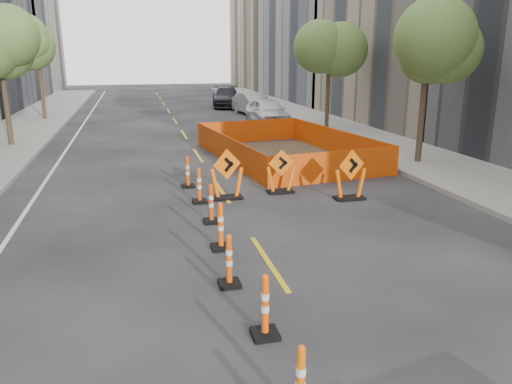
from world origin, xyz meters
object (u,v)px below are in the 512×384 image
object	(u,v)px
chevron_sign_left	(227,174)
chevron_sign_right	(351,175)
channelizer_3	(265,306)
channelizer_6	(211,203)
channelizer_7	(199,185)
chevron_sign_center	(281,171)
channelizer_2	(300,383)
channelizer_4	(229,260)
channelizer_8	(188,172)
parked_car_mid	(254,104)
parked_car_far	(226,97)
channelizer_5	(221,226)
parked_car_near	(267,112)

from	to	relation	value
chevron_sign_left	chevron_sign_right	size ratio (longest dim) A/B	1.01
channelizer_3	channelizer_6	distance (m)	5.69
channelizer_7	chevron_sign_center	bearing A→B (deg)	10.56
channelizer_2	channelizer_6	size ratio (longest dim) A/B	0.96
channelizer_4	channelizer_8	bearing A→B (deg)	89.81
chevron_sign_center	parked_car_mid	xyz separation A→B (m)	(4.07, 20.83, 0.08)
channelizer_7	chevron_sign_center	distance (m)	2.74
chevron_sign_center	chevron_sign_right	xyz separation A→B (m)	(1.85, -1.22, 0.07)
chevron_sign_right	parked_car_far	distance (m)	27.91
channelizer_4	chevron_sign_left	bearing A→B (deg)	79.92
channelizer_7	parked_car_mid	world-z (taller)	parked_car_mid
channelizer_5	chevron_sign_left	size ratio (longest dim) A/B	0.72
channelizer_3	channelizer_6	bearing A→B (deg)	89.81
channelizer_3	channelizer_7	bearing A→B (deg)	90.36
channelizer_4	chevron_sign_center	world-z (taller)	chevron_sign_center
parked_car_mid	channelizer_5	bearing A→B (deg)	-114.70
channelizer_5	channelizer_6	world-z (taller)	channelizer_5
chevron_sign_right	parked_car_mid	bearing A→B (deg)	68.65
channelizer_3	chevron_sign_center	xyz separation A→B (m)	(2.64, 8.09, 0.17)
channelizer_2	channelizer_5	size ratio (longest dim) A/B	0.91
channelizer_7	channelizer_8	bearing A→B (deg)	94.30
channelizer_6	parked_car_near	world-z (taller)	parked_car_near
channelizer_7	chevron_sign_center	size ratio (longest dim) A/B	0.76
channelizer_4	chevron_sign_left	size ratio (longest dim) A/B	0.68
channelizer_5	parked_car_near	world-z (taller)	parked_car_near
channelizer_2	chevron_sign_left	bearing A→B (deg)	84.75
channelizer_2	channelizer_5	bearing A→B (deg)	89.97
channelizer_3	parked_car_mid	world-z (taller)	parked_car_mid
channelizer_3	channelizer_7	world-z (taller)	channelizer_7
channelizer_8	chevron_sign_left	size ratio (longest dim) A/B	0.68
chevron_sign_left	parked_car_mid	xyz separation A→B (m)	(5.88, 21.09, 0.01)
channelizer_2	channelizer_3	world-z (taller)	channelizer_3
channelizer_2	channelizer_8	distance (m)	11.38
chevron_sign_left	parked_car_far	size ratio (longest dim) A/B	0.28
channelizer_7	parked_car_far	distance (m)	27.78
channelizer_8	chevron_sign_center	size ratio (longest dim) A/B	0.76
channelizer_2	parked_car_near	xyz separation A→B (m)	(6.35, 25.35, 0.32)
channelizer_5	parked_car_near	xyz separation A→B (m)	(6.35, 19.66, 0.27)
channelizer_6	channelizer_8	bearing A→B (deg)	93.16
chevron_sign_left	parked_car_near	distance (m)	16.56
chevron_sign_left	chevron_sign_center	world-z (taller)	chevron_sign_left
channelizer_4	channelizer_8	size ratio (longest dim) A/B	0.99
parked_car_mid	parked_car_far	bearing A→B (deg)	89.57
channelizer_5	channelizer_6	distance (m)	1.90
channelizer_4	channelizer_6	bearing A→B (deg)	86.45
channelizer_2	chevron_sign_right	size ratio (longest dim) A/B	0.66
chevron_sign_center	parked_car_far	world-z (taller)	parked_car_far
channelizer_4	parked_car_far	xyz separation A→B (m)	(5.99, 32.85, 0.29)
channelizer_3	parked_car_far	xyz separation A→B (m)	(5.77, 34.75, 0.28)
chevron_sign_left	chevron_sign_right	bearing A→B (deg)	-33.82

